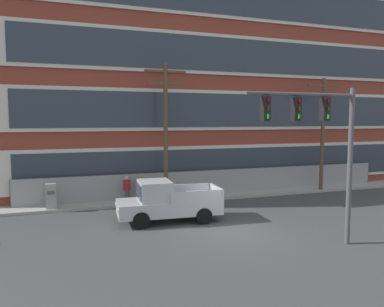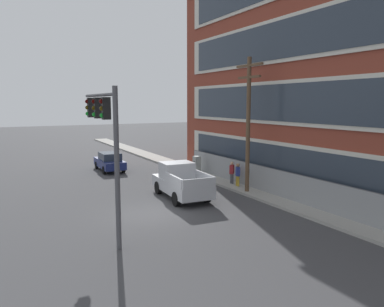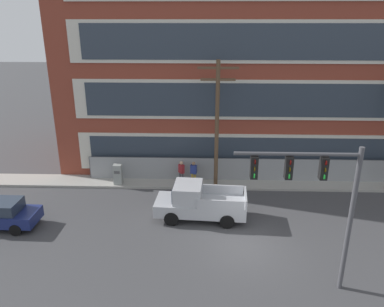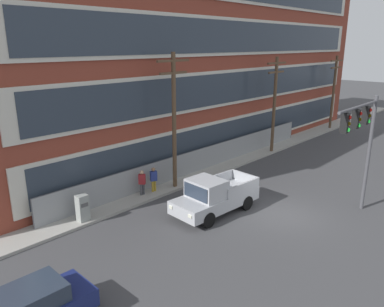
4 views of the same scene
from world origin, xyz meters
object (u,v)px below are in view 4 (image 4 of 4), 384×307
at_px(traffic_signal_mast, 362,133).
at_px(electrical_cabinet, 83,209).
at_px(utility_pole_far_east, 334,89).
at_px(utility_pole_near_corner, 174,116).
at_px(pickup_truck_silver, 214,196).
at_px(utility_pole_midblock, 275,101).
at_px(pedestrian_by_fence, 142,182).
at_px(pedestrian_near_cabinet, 154,179).

distance_m(traffic_signal_mast, electrical_cabinet, 14.59).
xyz_separation_m(utility_pole_far_east, electrical_cabinet, (-29.99, -0.07, -3.56)).
bearing_deg(utility_pole_near_corner, utility_pole_far_east, 0.16).
bearing_deg(pickup_truck_silver, utility_pole_midblock, 17.74).
distance_m(utility_pole_near_corner, pedestrian_by_fence, 4.39).
distance_m(traffic_signal_mast, utility_pole_midblock, 12.34).
bearing_deg(pedestrian_near_cabinet, pedestrian_by_fence, 173.95).
relative_size(traffic_signal_mast, electrical_cabinet, 4.08).
distance_m(utility_pole_near_corner, pedestrian_near_cabinet, 4.01).
relative_size(pickup_truck_silver, pedestrian_near_cabinet, 3.10).
relative_size(pickup_truck_silver, utility_pole_near_corner, 0.62).
bearing_deg(utility_pole_far_east, utility_pole_midblock, -178.93).
relative_size(utility_pole_far_east, pedestrian_by_fence, 4.55).
height_order(utility_pole_midblock, utility_pole_far_east, utility_pole_midblock).
bearing_deg(electrical_cabinet, traffic_signal_mast, -44.01).
bearing_deg(traffic_signal_mast, electrical_cabinet, 135.99).
distance_m(electrical_cabinet, pedestrian_near_cabinet, 5.11).
height_order(utility_pole_far_east, pedestrian_by_fence, utility_pole_far_east).
height_order(utility_pole_near_corner, pedestrian_near_cabinet, utility_pole_near_corner).
distance_m(utility_pole_near_corner, electrical_cabinet, 7.65).
distance_m(utility_pole_near_corner, utility_pole_midblock, 11.27).
xyz_separation_m(traffic_signal_mast, pedestrian_by_fence, (-5.87, 10.21, -3.60)).
relative_size(traffic_signal_mast, utility_pole_far_east, 0.82).
bearing_deg(utility_pole_midblock, pickup_truck_silver, -162.26).
bearing_deg(utility_pole_far_east, pedestrian_by_fence, 179.22).
relative_size(utility_pole_midblock, utility_pole_far_east, 1.03).
relative_size(pedestrian_near_cabinet, pedestrian_by_fence, 1.00).
height_order(utility_pole_far_east, electrical_cabinet, utility_pole_far_east).
relative_size(traffic_signal_mast, pedestrian_near_cabinet, 3.74).
bearing_deg(pedestrian_by_fence, pickup_truck_silver, -74.80).
relative_size(utility_pole_far_east, electrical_cabinet, 4.97).
relative_size(utility_pole_near_corner, utility_pole_midblock, 1.07).
bearing_deg(utility_pole_far_east, pedestrian_near_cabinet, 179.40).
xyz_separation_m(utility_pole_far_east, pedestrian_near_cabinet, (-24.90, 0.26, -3.36)).
bearing_deg(pickup_truck_silver, utility_pole_far_east, 9.68).
distance_m(utility_pole_midblock, pedestrian_near_cabinet, 13.22).
bearing_deg(utility_pole_near_corner, utility_pole_midblock, -0.82).
bearing_deg(pedestrian_near_cabinet, pickup_truck_silver, -84.85).
height_order(traffic_signal_mast, utility_pole_far_east, utility_pole_far_east).
height_order(pickup_truck_silver, utility_pole_far_east, utility_pole_far_east).
bearing_deg(traffic_signal_mast, utility_pole_midblock, 51.30).
relative_size(pickup_truck_silver, pedestrian_by_fence, 3.10).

